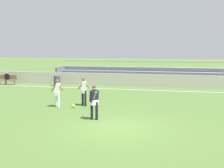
# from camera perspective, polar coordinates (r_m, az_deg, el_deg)

# --- Properties ---
(ground_plane) EXTENTS (160.00, 160.00, 0.00)m
(ground_plane) POSITION_cam_1_polar(r_m,az_deg,el_deg) (12.57, 0.69, -8.74)
(ground_plane) COLOR #4C6B30
(field_line_sideline) EXTENTS (44.00, 0.12, 0.01)m
(field_line_sideline) POSITION_cam_1_polar(r_m,az_deg,el_deg) (23.65, 6.72, -1.20)
(field_line_sideline) COLOR white
(field_line_sideline) RESTS_ON ground
(sideline_wall) EXTENTS (48.00, 0.16, 1.14)m
(sideline_wall) POSITION_cam_1_polar(r_m,az_deg,el_deg) (25.44, 7.22, 0.68)
(sideline_wall) COLOR #BCB7AD
(sideline_wall) RESTS_ON ground
(bleacher_stand) EXTENTS (22.14, 2.50, 2.10)m
(bleacher_stand) POSITION_cam_1_polar(r_m,az_deg,el_deg) (27.40, 11.39, 1.70)
(bleacher_stand) COLOR #B2B2B7
(bleacher_stand) RESTS_ON ground
(bench_far_right) EXTENTS (1.80, 0.40, 0.90)m
(bench_far_right) POSITION_cam_1_polar(r_m,az_deg,el_deg) (28.65, -20.13, 0.98)
(bench_far_right) COLOR brown
(bench_far_right) RESTS_ON ground
(trash_bin) EXTENTS (0.57, 0.57, 0.92)m
(trash_bin) POSITION_cam_1_polar(r_m,az_deg,el_deg) (26.40, -10.93, 0.60)
(trash_bin) COLOR #3D424C
(trash_bin) RESTS_ON ground
(spectator_seated) EXTENTS (0.36, 0.42, 1.21)m
(spectator_seated) POSITION_cam_1_polar(r_m,az_deg,el_deg) (28.54, -20.28, 1.26)
(spectator_seated) COLOR #2D2D38
(spectator_seated) RESTS_ON ground
(player_white_dropping_back) EXTENTS (0.66, 0.47, 1.71)m
(player_white_dropping_back) POSITION_cam_1_polar(r_m,az_deg,el_deg) (17.12, -5.63, -0.98)
(player_white_dropping_back) COLOR black
(player_white_dropping_back) RESTS_ON ground
(player_white_wide_right) EXTENTS (0.65, 0.46, 1.63)m
(player_white_wide_right) POSITION_cam_1_polar(r_m,az_deg,el_deg) (17.01, -10.88, -1.32)
(player_white_wide_right) COLOR white
(player_white_wide_right) RESTS_ON ground
(player_dark_challenging) EXTENTS (0.47, 0.66, 1.66)m
(player_dark_challenging) POSITION_cam_1_polar(r_m,az_deg,el_deg) (13.75, -3.58, -3.13)
(player_dark_challenging) COLOR black
(player_dark_challenging) RESTS_ON ground
(soccer_ball) EXTENTS (0.22, 0.22, 0.22)m
(soccer_ball) POSITION_cam_1_polar(r_m,az_deg,el_deg) (16.72, -7.69, -4.37)
(soccer_ball) COLOR yellow
(soccer_ball) RESTS_ON ground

